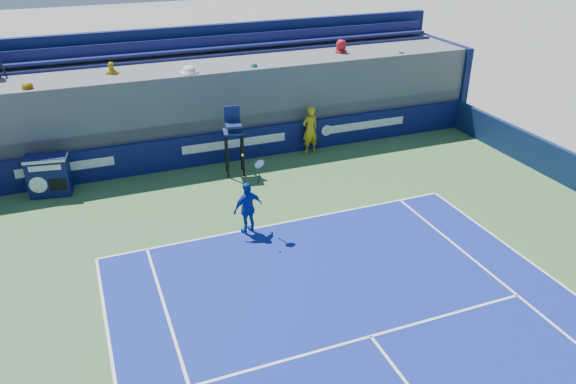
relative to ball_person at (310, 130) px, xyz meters
name	(u,v)px	position (x,y,z in m)	size (l,w,h in m)	color
ball_person	(310,130)	(0.00, 0.00, 0.00)	(0.68, 0.45, 1.88)	gold
back_hoarding	(234,145)	(-2.97, 0.35, -0.35)	(20.40, 0.21, 1.20)	#0D124A
match_clock	(49,174)	(-9.52, -0.22, -0.21)	(1.42, 0.92, 1.40)	#0E1349
umpire_chair	(233,134)	(-3.31, -0.84, 0.58)	(0.81, 0.81, 2.48)	black
tennis_player	(248,208)	(-4.12, -4.99, -0.12)	(1.03, 0.62, 2.57)	#1432A6
stadium_seating	(217,99)	(-3.00, 2.39, 0.89)	(21.00, 4.05, 4.65)	#535358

